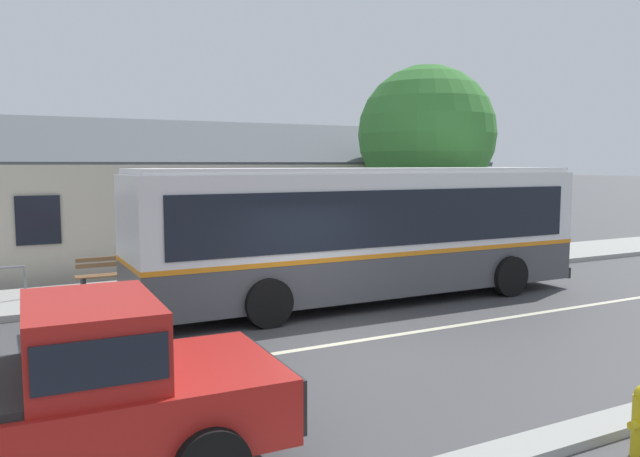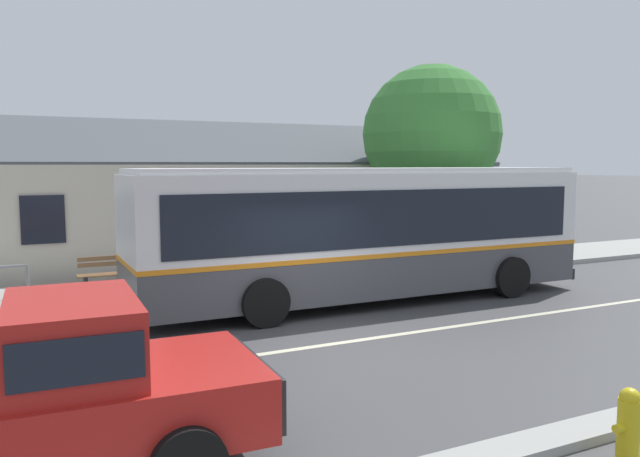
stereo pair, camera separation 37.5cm
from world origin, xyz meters
name	(u,v)px [view 2 (the right image)]	position (x,y,z in m)	size (l,w,h in m)	color
ground_plane	(337,344)	(0.00, 0.00, 0.00)	(300.00, 300.00, 0.00)	#424244
sidewalk_far	(232,283)	(0.00, 6.00, 0.07)	(60.00, 3.00, 0.15)	#9E9E99
curb_near	(532,445)	(0.00, -4.75, 0.06)	(60.00, 0.50, 0.12)	#9E9E99
lane_divider_stripe	(337,343)	(0.00, 0.00, 0.00)	(60.00, 0.16, 0.01)	beige
community_building	(129,208)	(-1.53, 12.53, 1.74)	(25.79, 8.43, 5.83)	beige
transit_bus	(366,230)	(2.31, 2.90, 1.70)	(11.12, 2.82, 3.16)	#47474C
pickup_truck_red	(22,397)	(-5.19, -3.01, 0.92)	(5.27, 2.43, 1.88)	#B21E19
bench_by_building	(117,275)	(-2.98, 5.76, 0.58)	(1.83, 0.51, 0.94)	brown
street_tree_primary	(435,140)	(7.31, 6.97, 4.05)	(4.48, 4.48, 6.46)	#4C3828
fire_hydrant	(629,424)	(0.75, -5.40, 0.43)	(0.42, 0.24, 0.83)	gold
bus_stop_sign	(510,216)	(8.80, 4.99, 1.64)	(0.36, 0.07, 2.40)	gray
bike_rack	(1,276)	(-5.48, 6.15, 0.68)	(1.16, 0.06, 0.78)	slate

